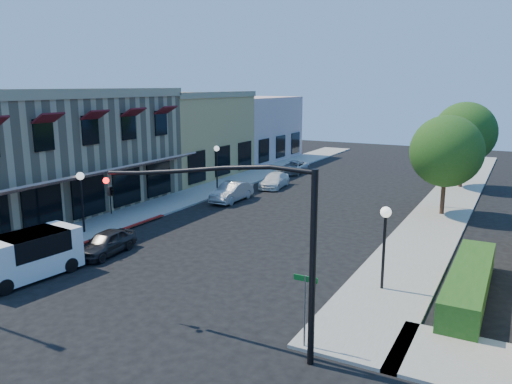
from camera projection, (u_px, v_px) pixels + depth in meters
The scene contains 21 objects.
ground at pixel (83, 325), 17.59m from camera, with size 120.00×120.00×0.00m, color black.
sidewalk_left at pixel (245, 179), 44.88m from camera, with size 3.50×50.00×0.12m, color gray.
sidewalk_right at pixel (451, 199), 36.76m from camera, with size 3.50×50.00×0.12m, color gray.
curb_red_strip at pixel (105, 238), 27.68m from camera, with size 0.25×10.00×0.06m, color maroon.
corner_brick_building at pixel (40, 151), 33.38m from camera, with size 11.77×18.20×8.10m.
yellow_stucco_building at pixel (176, 135), 46.36m from camera, with size 10.00×12.00×7.60m, color tan.
pink_stucco_building at pixel (241, 128), 56.76m from camera, with size 10.00×12.00×7.00m, color #C09A91.
hedge at pixel (468, 297), 19.91m from camera, with size 1.40×8.00×1.10m, color #204D16.
street_tree_a at pixel (446, 151), 31.57m from camera, with size 4.56×4.56×6.48m.
street_tree_b at pixel (465, 133), 40.10m from camera, with size 4.94×4.94×7.02m.
signal_mast_arm at pixel (248, 225), 15.31m from camera, with size 8.01×0.39×6.00m.
street_name_sign at pixel (305, 300), 15.65m from camera, with size 0.80×0.06×2.50m.
lamppost_left_near at pixel (81, 187), 27.85m from camera, with size 0.44×0.44×3.57m.
lamppost_left_far at pixel (217, 156), 39.90m from camera, with size 0.44×0.44×3.57m.
lamppost_right_near at pixel (385, 227), 19.96m from camera, with size 0.44×0.44×3.57m.
lamppost_right_far at pixel (444, 169), 33.74m from camera, with size 0.44×0.44×3.57m.
white_van at pixel (25, 254), 21.58m from camera, with size 2.41×4.67×1.99m.
parked_car_a at pixel (106, 243), 24.86m from camera, with size 1.43×3.55×1.21m, color black.
parked_car_b at pixel (232, 192), 36.27m from camera, with size 1.46×4.18×1.38m, color #A5A8AB.
parked_car_c at pixel (274, 180), 41.21m from camera, with size 1.67×4.10×1.19m, color white.
parked_car_d at pixel (294, 167), 47.89m from camera, with size 1.91×4.14×1.15m, color #B9BBBF.
Camera 1 is at (13.06, -11.38, 8.29)m, focal length 35.00 mm.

